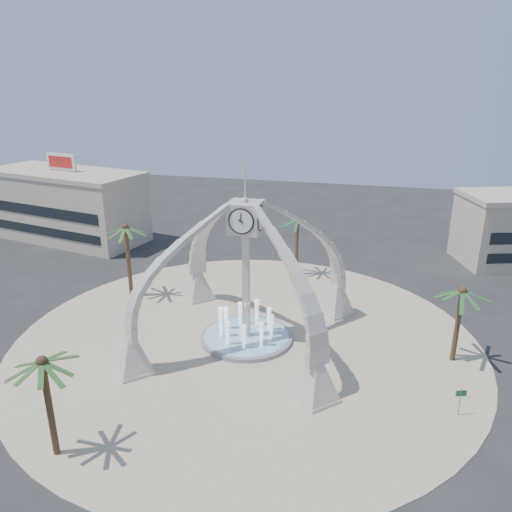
% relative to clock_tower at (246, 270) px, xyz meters
% --- Properties ---
extents(ground, '(140.00, 140.00, 0.00)m').
position_rel_clock_tower_xyz_m(ground, '(0.00, 0.00, -6.49)').
color(ground, '#282828').
rests_on(ground, ground).
extents(plaza, '(40.00, 40.00, 0.06)m').
position_rel_clock_tower_xyz_m(plaza, '(0.00, 0.00, -6.46)').
color(plaza, beige).
rests_on(plaza, ground).
extents(clock_tower, '(17.94, 17.94, 16.30)m').
position_rel_clock_tower_xyz_m(clock_tower, '(0.00, 0.00, 0.00)').
color(clock_tower, beige).
rests_on(clock_tower, ground).
extents(fountain, '(8.00, 8.00, 3.62)m').
position_rel_clock_tower_xyz_m(fountain, '(0.00, 0.00, -6.20)').
color(fountain, gray).
rests_on(fountain, ground).
extents(building_nw, '(23.75, 13.73, 11.90)m').
position_rel_clock_tower_xyz_m(building_nw, '(-32.00, 22.00, -1.66)').
color(building_nw, '#C5B59A').
rests_on(building_nw, ground).
extents(palm_east, '(5.45, 5.45, 6.93)m').
position_rel_clock_tower_xyz_m(palm_east, '(17.04, 0.91, -0.46)').
color(palm_east, brown).
rests_on(palm_east, ground).
extents(palm_west, '(4.47, 4.47, 8.37)m').
position_rel_clock_tower_xyz_m(palm_west, '(-14.00, 5.70, 0.93)').
color(palm_west, brown).
rests_on(palm_west, ground).
extents(palm_north, '(4.31, 4.31, 7.38)m').
position_rel_clock_tower_xyz_m(palm_north, '(1.54, 15.97, 0.01)').
color(palm_north, brown).
rests_on(palm_north, ground).
extents(palm_south, '(5.19, 5.19, 7.26)m').
position_rel_clock_tower_xyz_m(palm_south, '(-7.43, -16.39, -0.14)').
color(palm_south, brown).
rests_on(palm_south, ground).
extents(street_sign, '(0.75, 0.26, 2.14)m').
position_rel_clock_tower_xyz_m(street_sign, '(16.62, -6.50, -4.96)').
color(street_sign, slate).
rests_on(street_sign, ground).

